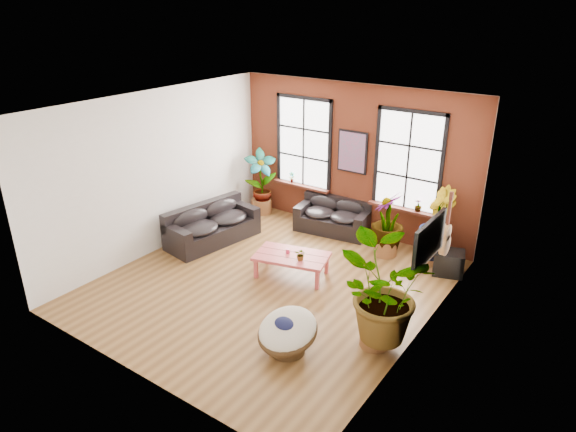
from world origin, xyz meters
name	(u,v)px	position (x,y,z in m)	size (l,w,h in m)	color
room	(274,199)	(0.00, 0.15, 1.75)	(6.04, 6.54, 3.54)	brown
sofa_back	(334,217)	(-0.27, 2.91, 0.36)	(1.84, 1.08, 0.80)	black
sofa_left	(211,225)	(-2.30, 0.81, 0.39)	(1.25, 2.29, 0.86)	black
coffee_table	(292,257)	(0.14, 0.52, 0.41)	(1.61, 1.17, 0.56)	#BD4446
papasan_chair	(287,332)	(1.47, -1.53, 0.37)	(1.13, 1.14, 0.73)	#442E18
poster	(352,152)	(0.00, 3.18, 1.95)	(0.74, 0.06, 0.98)	black
tv_wall_unit	(434,240)	(2.93, 0.60, 1.54)	(0.13, 1.86, 1.20)	black
media_box	(449,263)	(2.71, 2.42, 0.25)	(0.71, 0.65, 0.49)	black
pot_back_left	(262,206)	(-2.39, 2.82, 0.19)	(0.60, 0.60, 0.38)	brown
pot_back_right	(432,253)	(2.25, 2.74, 0.20)	(0.72, 0.72, 0.40)	brown
pot_right_wall	(375,336)	(2.53, -0.58, 0.18)	(0.50, 0.50, 0.36)	brown
pot_mid	(386,247)	(1.31, 2.46, 0.18)	(0.59, 0.59, 0.36)	brown
floor_plant_back_left	(261,179)	(-2.38, 2.79, 0.93)	(0.82, 0.55, 1.56)	#214E14
floor_plant_back_right	(436,223)	(2.27, 2.73, 0.91)	(0.83, 0.67, 1.51)	#214E14
floor_plant_right_wall	(380,294)	(2.57, -0.61, 0.98)	(1.48, 1.28, 1.65)	#214E14
floor_plant_mid	(388,221)	(1.29, 2.50, 0.78)	(0.72, 0.72, 1.28)	#214E14
table_plant	(301,255)	(0.42, 0.44, 0.59)	(0.22, 0.19, 0.25)	#214E14
sill_plant_left	(292,177)	(-1.65, 3.13, 1.04)	(0.14, 0.10, 0.27)	#214E14
sill_plant_right	(418,205)	(1.70, 3.13, 1.04)	(0.15, 0.15, 0.27)	#214E14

